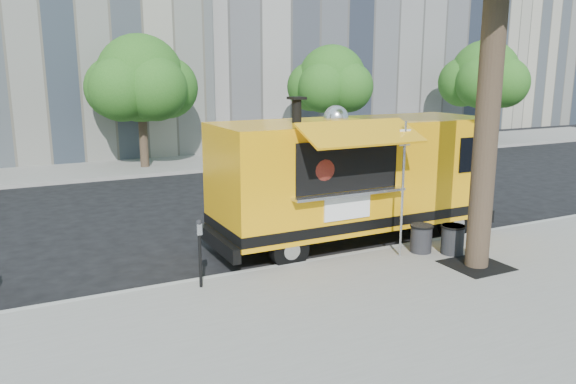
# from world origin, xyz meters

# --- Properties ---
(ground) EXTENTS (120.00, 120.00, 0.00)m
(ground) POSITION_xyz_m (0.00, 0.00, 0.00)
(ground) COLOR black
(ground) RESTS_ON ground
(sidewalk) EXTENTS (60.00, 6.00, 0.15)m
(sidewalk) POSITION_xyz_m (0.00, -4.00, 0.07)
(sidewalk) COLOR gray
(sidewalk) RESTS_ON ground
(curb) EXTENTS (60.00, 0.14, 0.16)m
(curb) POSITION_xyz_m (0.00, -0.93, 0.07)
(curb) COLOR #999993
(curb) RESTS_ON ground
(far_sidewalk) EXTENTS (60.00, 5.00, 0.15)m
(far_sidewalk) POSITION_xyz_m (0.00, 13.50, 0.07)
(far_sidewalk) COLOR gray
(far_sidewalk) RESTS_ON ground
(building_right) EXTENTS (16.00, 12.00, 16.00)m
(building_right) POSITION_xyz_m (30.00, 24.00, 8.00)
(building_right) COLOR #A39C88
(building_right) RESTS_ON ground
(tree_well) EXTENTS (1.20, 1.20, 0.02)m
(tree_well) POSITION_xyz_m (2.60, -2.80, 0.15)
(tree_well) COLOR black
(tree_well) RESTS_ON sidewalk
(far_tree_b) EXTENTS (3.60, 3.60, 5.50)m
(far_tree_b) POSITION_xyz_m (-1.00, 12.70, 3.83)
(far_tree_b) COLOR #33261C
(far_tree_b) RESTS_ON far_sidewalk
(far_tree_c) EXTENTS (3.24, 3.24, 5.21)m
(far_tree_c) POSITION_xyz_m (8.00, 12.40, 3.72)
(far_tree_c) COLOR #33261C
(far_tree_c) RESTS_ON far_sidewalk
(far_tree_d) EXTENTS (3.78, 3.78, 5.64)m
(far_tree_d) POSITION_xyz_m (18.00, 12.60, 3.89)
(far_tree_d) COLOR #33261C
(far_tree_d) RESTS_ON far_sidewalk
(sign_post) EXTENTS (0.28, 0.06, 3.00)m
(sign_post) POSITION_xyz_m (1.55, -1.55, 1.85)
(sign_post) COLOR silver
(sign_post) RESTS_ON sidewalk
(parking_meter) EXTENTS (0.11, 0.11, 1.33)m
(parking_meter) POSITION_xyz_m (-3.00, -1.35, 0.98)
(parking_meter) COLOR black
(parking_meter) RESTS_ON sidewalk
(food_truck) EXTENTS (7.29, 3.41, 3.60)m
(food_truck) POSITION_xyz_m (1.40, 0.17, 1.69)
(food_truck) COLOR #FFAB0D
(food_truck) RESTS_ON ground
(trash_bin_left) EXTENTS (0.55, 0.55, 0.66)m
(trash_bin_left) POSITION_xyz_m (2.70, -1.95, 0.50)
(trash_bin_left) COLOR black
(trash_bin_left) RESTS_ON sidewalk
(trash_bin_right) EXTENTS (0.53, 0.53, 0.63)m
(trash_bin_right) POSITION_xyz_m (2.14, -1.54, 0.49)
(trash_bin_right) COLOR black
(trash_bin_right) RESTS_ON sidewalk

